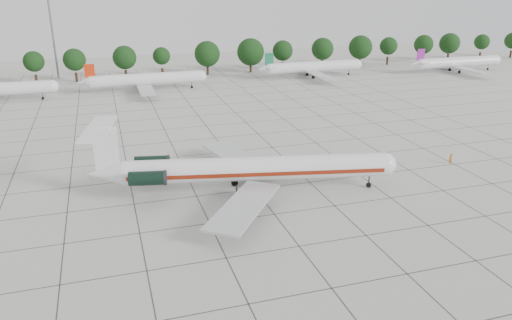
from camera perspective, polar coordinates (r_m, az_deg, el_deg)
The scene contains 9 objects.
ground at distance 67.58m, azimuth -0.12°, elevation -3.34°, with size 260.00×260.00×0.00m, color beige.
apron_joints at distance 81.04m, azimuth -3.25°, elevation 0.71°, with size 170.00×170.00×0.02m, color #383838.
main_airliner at distance 65.30m, azimuth -1.86°, elevation -1.01°, with size 40.33×31.35×9.55m.
ground_crew at distance 81.99m, azimuth 21.35°, elevation 0.15°, with size 0.61×0.40×1.66m, color #B8640A.
bg_airliner_c at distance 129.16m, azimuth -12.44°, elevation 8.97°, with size 28.24×27.20×7.40m.
bg_airliner_d at distance 145.40m, azimuth 6.54°, elevation 10.52°, with size 28.24×27.20×7.40m.
bg_airliner_e at distance 164.29m, azimuth 22.07°, elevation 10.31°, with size 28.24×27.20×7.40m.
tree_line at distance 145.88m, azimuth -14.79°, elevation 11.25°, with size 249.86×8.44×10.22m.
floodlight_mast at distance 152.20m, azimuth -22.32°, elevation 13.95°, with size 1.60×1.60×25.45m.
Camera 1 is at (-18.27, -59.21, 26.96)m, focal length 35.00 mm.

